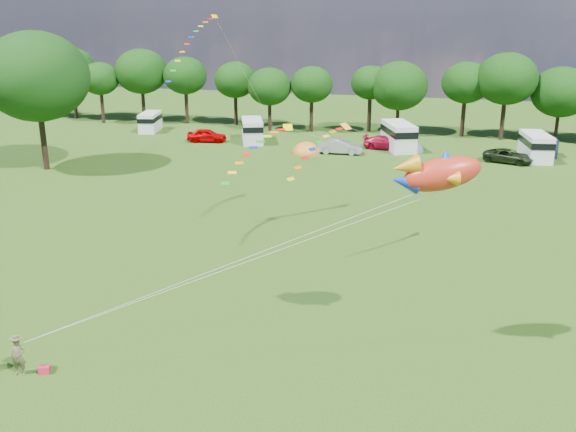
% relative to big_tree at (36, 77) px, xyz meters
% --- Properties ---
extents(ground_plane, '(180.00, 180.00, 0.00)m').
position_rel_big_tree_xyz_m(ground_plane, '(30.00, -28.00, -9.02)').
color(ground_plane, black).
rests_on(ground_plane, ground).
extents(tree_line, '(102.98, 10.98, 10.27)m').
position_rel_big_tree_xyz_m(tree_line, '(35.30, 26.99, -2.67)').
color(tree_line, black).
rests_on(tree_line, ground).
extents(big_tree, '(10.00, 10.00, 13.28)m').
position_rel_big_tree_xyz_m(big_tree, '(0.00, 0.00, 0.00)').
color(big_tree, black).
rests_on(big_tree, ground).
extents(car_a, '(4.97, 2.61, 1.58)m').
position_rel_big_tree_xyz_m(car_a, '(10.44, 16.49, -8.23)').
color(car_a, '#BE0002').
rests_on(car_a, ground).
extents(car_b, '(4.48, 1.82, 1.56)m').
position_rel_big_tree_xyz_m(car_b, '(26.86, 14.26, -8.24)').
color(car_b, gray).
rests_on(car_b, ground).
extents(car_c, '(5.03, 2.49, 1.46)m').
position_rel_big_tree_xyz_m(car_c, '(31.42, 17.89, -8.29)').
color(car_c, '#AF0B2D').
rests_on(car_c, ground).
extents(car_d, '(5.52, 3.63, 1.39)m').
position_rel_big_tree_xyz_m(car_d, '(44.36, 14.52, -8.32)').
color(car_d, black).
rests_on(car_d, ground).
extents(campervan_a, '(3.04, 5.17, 2.37)m').
position_rel_big_tree_xyz_m(campervan_a, '(0.83, 21.11, -7.74)').
color(campervan_a, white).
rests_on(campervan_a, ground).
extents(campervan_b, '(4.12, 5.97, 2.70)m').
position_rel_big_tree_xyz_m(campervan_b, '(15.64, 17.89, -7.57)').
color(campervan_b, silver).
rests_on(campervan_b, ground).
extents(campervan_c, '(4.67, 6.60, 2.98)m').
position_rel_big_tree_xyz_m(campervan_c, '(32.75, 18.22, -7.42)').
color(campervan_c, silver).
rests_on(campervan_c, ground).
extents(campervan_d, '(3.24, 5.90, 2.74)m').
position_rel_big_tree_xyz_m(campervan_d, '(47.13, 16.72, -7.54)').
color(campervan_d, silver).
rests_on(campervan_d, ground).
extents(tent_orange, '(3.18, 3.48, 2.49)m').
position_rel_big_tree_xyz_m(tent_orange, '(23.22, 13.51, -9.00)').
color(tent_orange, orange).
rests_on(tent_orange, ground).
extents(tent_greyblue, '(3.08, 3.37, 2.29)m').
position_rel_big_tree_xyz_m(tent_greyblue, '(34.17, 17.38, -9.00)').
color(tent_greyblue, slate).
rests_on(tent_greyblue, ground).
extents(awning_navy, '(3.18, 2.62, 1.94)m').
position_rel_big_tree_xyz_m(awning_navy, '(47.90, 18.68, -8.05)').
color(awning_navy, black).
rests_on(awning_navy, ground).
extents(kite_flyer, '(0.74, 0.59, 1.76)m').
position_rel_big_tree_xyz_m(kite_flyer, '(21.20, -32.83, -8.14)').
color(kite_flyer, brown).
rests_on(kite_flyer, ground).
extents(kite_bag, '(0.56, 0.45, 0.34)m').
position_rel_big_tree_xyz_m(kite_bag, '(22.16, -32.49, -8.85)').
color(kite_bag, red).
rests_on(kite_bag, ground).
extents(fish_kite, '(4.19, 2.35, 2.19)m').
position_rel_big_tree_xyz_m(fish_kite, '(38.19, -26.46, -0.37)').
color(fish_kite, red).
rests_on(fish_kite, ground).
extents(streamer_kite_a, '(3.29, 5.52, 5.74)m').
position_rel_big_tree_xyz_m(streamer_kite_a, '(15.24, 2.76, 3.61)').
color(streamer_kite_a, '#FF9700').
rests_on(streamer_kite_a, ground).
extents(streamer_kite_b, '(4.40, 4.65, 3.84)m').
position_rel_big_tree_xyz_m(streamer_kite_b, '(25.14, -9.07, -3.38)').
color(streamer_kite_b, yellow).
rests_on(streamer_kite_b, ground).
extents(streamer_kite_c, '(3.11, 5.02, 2.81)m').
position_rel_big_tree_xyz_m(streamer_kite_c, '(31.04, -15.10, -1.68)').
color(streamer_kite_c, '#FFA92C').
rests_on(streamer_kite_c, ground).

